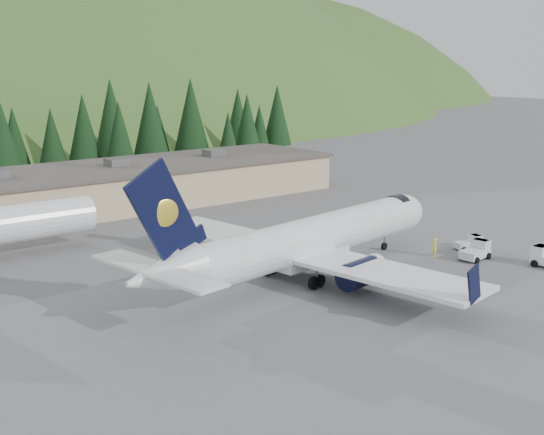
{
  "coord_description": "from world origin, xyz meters",
  "views": [
    {
      "loc": [
        -38.61,
        -42.3,
        18.0
      ],
      "look_at": [
        0.0,
        6.0,
        4.0
      ],
      "focal_mm": 45.0,
      "sensor_mm": 36.0,
      "label": 1
    }
  ],
  "objects": [
    {
      "name": "ramp_worker",
      "position": [
        12.63,
        -3.02,
        0.89
      ],
      "size": [
        0.77,
        0.74,
        1.77
      ],
      "primitive_type": "imported",
      "rotation": [
        0.0,
        0.0,
        3.85
      ],
      "color": "#FFF325",
      "rests_on": "ground"
    },
    {
      "name": "ground",
      "position": [
        0.0,
        0.0,
        0.0
      ],
      "size": [
        600.0,
        600.0,
        0.0
      ],
      "primitive_type": "plane",
      "color": "#57575C"
    },
    {
      "name": "airliner",
      "position": [
        -1.03,
        -0.15,
        3.16
      ],
      "size": [
        35.71,
        33.63,
        11.85
      ],
      "rotation": [
        0.0,
        0.0,
        0.14
      ],
      "color": "white",
      "rests_on": "ground"
    },
    {
      "name": "hills",
      "position": [
        53.34,
        207.38,
        -82.8
      ],
      "size": [
        614.0,
        330.0,
        300.0
      ],
      "color": "#34571F",
      "rests_on": "ground"
    },
    {
      "name": "baggage_tug_a",
      "position": [
        15.05,
        -6.04,
        0.78
      ],
      "size": [
        3.4,
        2.25,
        1.73
      ],
      "rotation": [
        0.0,
        0.0,
        0.1
      ],
      "color": "silver",
      "rests_on": "ground"
    },
    {
      "name": "tree_line",
      "position": [
        -2.54,
        61.15,
        7.62
      ],
      "size": [
        113.49,
        17.66,
        14.41
      ],
      "color": "black",
      "rests_on": "ground"
    },
    {
      "name": "baggage_tug_b",
      "position": [
        17.51,
        -3.59,
        0.63
      ],
      "size": [
        2.92,
        2.28,
        1.4
      ],
      "rotation": [
        0.0,
        0.0,
        -0.35
      ],
      "color": "silver",
      "rests_on": "ground"
    },
    {
      "name": "terminal_building",
      "position": [
        -5.01,
        38.0,
        2.62
      ],
      "size": [
        71.0,
        17.0,
        6.1
      ],
      "color": "tan",
      "rests_on": "ground"
    }
  ]
}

